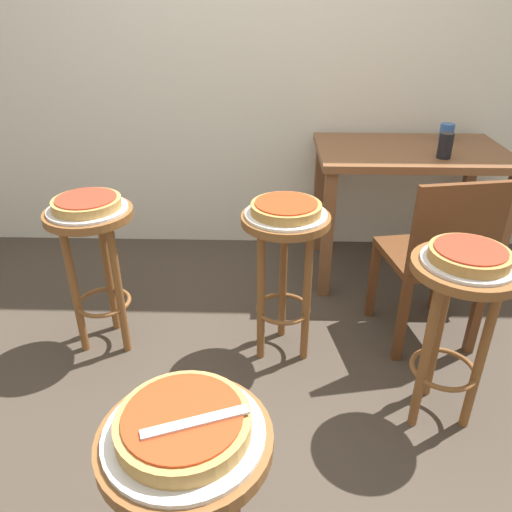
{
  "coord_description": "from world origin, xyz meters",
  "views": [
    {
      "loc": [
        0.08,
        -1.45,
        1.51
      ],
      "look_at": [
        0.03,
        0.2,
        0.62
      ],
      "focal_mm": 34.73,
      "sensor_mm": 36.0,
      "label": 1
    }
  ],
  "objects_px": {
    "stool_foreground": "(190,493)",
    "serving_plate_rear": "(88,209)",
    "stool_rear": "(95,249)",
    "cup_far_edge": "(447,132)",
    "serving_plate_middle": "(468,262)",
    "pizza_rear": "(87,203)",
    "cup_near_edge": "(445,146)",
    "dining_table": "(409,171)",
    "stool_middle": "(457,308)",
    "pizza_leftside": "(286,208)",
    "pizza_foreground": "(183,423)",
    "stool_leftside": "(285,255)",
    "serving_plate_leftside": "(286,214)",
    "pizza_server_knife": "(196,422)",
    "serving_plate_foreground": "(184,433)",
    "wooden_chair": "(437,256)",
    "pizza_middle": "(469,255)"
  },
  "relations": [
    {
      "from": "stool_rear",
      "to": "cup_far_edge",
      "type": "relative_size",
      "value": 7.38
    },
    {
      "from": "stool_middle",
      "to": "serving_plate_leftside",
      "type": "bearing_deg",
      "value": 147.2
    },
    {
      "from": "pizza_foreground",
      "to": "cup_far_edge",
      "type": "bearing_deg",
      "value": 60.94
    },
    {
      "from": "pizza_middle",
      "to": "pizza_server_knife",
      "type": "bearing_deg",
      "value": -136.21
    },
    {
      "from": "stool_leftside",
      "to": "pizza_rear",
      "type": "bearing_deg",
      "value": 177.98
    },
    {
      "from": "pizza_leftside",
      "to": "dining_table",
      "type": "bearing_deg",
      "value": 48.12
    },
    {
      "from": "serving_plate_middle",
      "to": "wooden_chair",
      "type": "distance_m",
      "value": 0.54
    },
    {
      "from": "serving_plate_rear",
      "to": "pizza_rear",
      "type": "height_order",
      "value": "pizza_rear"
    },
    {
      "from": "stool_foreground",
      "to": "pizza_rear",
      "type": "relative_size",
      "value": 2.43
    },
    {
      "from": "wooden_chair",
      "to": "stool_foreground",
      "type": "bearing_deg",
      "value": -126.63
    },
    {
      "from": "cup_near_edge",
      "to": "wooden_chair",
      "type": "bearing_deg",
      "value": -104.14
    },
    {
      "from": "dining_table",
      "to": "cup_near_edge",
      "type": "height_order",
      "value": "cup_near_edge"
    },
    {
      "from": "stool_foreground",
      "to": "pizza_foreground",
      "type": "relative_size",
      "value": 2.46
    },
    {
      "from": "serving_plate_middle",
      "to": "stool_leftside",
      "type": "relative_size",
      "value": 0.45
    },
    {
      "from": "serving_plate_leftside",
      "to": "stool_rear",
      "type": "height_order",
      "value": "serving_plate_leftside"
    },
    {
      "from": "cup_near_edge",
      "to": "cup_far_edge",
      "type": "relative_size",
      "value": 1.36
    },
    {
      "from": "pizza_foreground",
      "to": "wooden_chair",
      "type": "bearing_deg",
      "value": 53.37
    },
    {
      "from": "serving_plate_foreground",
      "to": "dining_table",
      "type": "bearing_deg",
      "value": 64.1
    },
    {
      "from": "pizza_server_knife",
      "to": "wooden_chair",
      "type": "bearing_deg",
      "value": 34.45
    },
    {
      "from": "stool_foreground",
      "to": "serving_plate_foreground",
      "type": "xyz_separation_m",
      "value": [
        0.0,
        0.0,
        0.19
      ]
    },
    {
      "from": "stool_foreground",
      "to": "serving_plate_leftside",
      "type": "relative_size",
      "value": 2.03
    },
    {
      "from": "cup_near_edge",
      "to": "pizza_leftside",
      "type": "bearing_deg",
      "value": -143.25
    },
    {
      "from": "serving_plate_middle",
      "to": "serving_plate_rear",
      "type": "relative_size",
      "value": 0.93
    },
    {
      "from": "cup_near_edge",
      "to": "dining_table",
      "type": "bearing_deg",
      "value": 123.61
    },
    {
      "from": "pizza_foreground",
      "to": "cup_near_edge",
      "type": "bearing_deg",
      "value": 59.11
    },
    {
      "from": "serving_plate_leftside",
      "to": "pizza_leftside",
      "type": "relative_size",
      "value": 1.17
    },
    {
      "from": "cup_near_edge",
      "to": "pizza_server_knife",
      "type": "bearing_deg",
      "value": -119.89
    },
    {
      "from": "pizza_leftside",
      "to": "pizza_foreground",
      "type": "bearing_deg",
      "value": -101.7
    },
    {
      "from": "dining_table",
      "to": "cup_near_edge",
      "type": "xyz_separation_m",
      "value": [
        0.12,
        -0.17,
        0.19
      ]
    },
    {
      "from": "pizza_foreground",
      "to": "serving_plate_leftside",
      "type": "bearing_deg",
      "value": 78.3
    },
    {
      "from": "pizza_foreground",
      "to": "stool_rear",
      "type": "relative_size",
      "value": 0.41
    },
    {
      "from": "pizza_rear",
      "to": "pizza_server_knife",
      "type": "height_order",
      "value": "pizza_server_knife"
    },
    {
      "from": "stool_middle",
      "to": "cup_near_edge",
      "type": "relative_size",
      "value": 5.44
    },
    {
      "from": "dining_table",
      "to": "cup_near_edge",
      "type": "relative_size",
      "value": 8.01
    },
    {
      "from": "pizza_foreground",
      "to": "pizza_server_knife",
      "type": "xyz_separation_m",
      "value": [
        0.03,
        -0.02,
        0.03
      ]
    },
    {
      "from": "serving_plate_leftside",
      "to": "pizza_leftside",
      "type": "xyz_separation_m",
      "value": [
        0.0,
        0.0,
        0.03
      ]
    },
    {
      "from": "serving_plate_leftside",
      "to": "dining_table",
      "type": "height_order",
      "value": "dining_table"
    },
    {
      "from": "pizza_rear",
      "to": "dining_table",
      "type": "relative_size",
      "value": 0.28
    },
    {
      "from": "stool_middle",
      "to": "dining_table",
      "type": "distance_m",
      "value": 1.19
    },
    {
      "from": "wooden_chair",
      "to": "pizza_foreground",
      "type": "bearing_deg",
      "value": -126.63
    },
    {
      "from": "stool_middle",
      "to": "stool_rear",
      "type": "distance_m",
      "value": 1.51
    },
    {
      "from": "stool_foreground",
      "to": "serving_plate_rear",
      "type": "xyz_separation_m",
      "value": [
        -0.6,
        1.19,
        0.19
      ]
    },
    {
      "from": "stool_leftside",
      "to": "pizza_server_knife",
      "type": "bearing_deg",
      "value": -100.1
    },
    {
      "from": "cup_far_edge",
      "to": "pizza_server_knife",
      "type": "height_order",
      "value": "cup_far_edge"
    },
    {
      "from": "serving_plate_middle",
      "to": "stool_rear",
      "type": "xyz_separation_m",
      "value": [
        -1.45,
        0.42,
        -0.19
      ]
    },
    {
      "from": "pizza_middle",
      "to": "dining_table",
      "type": "relative_size",
      "value": 0.26
    },
    {
      "from": "stool_leftside",
      "to": "pizza_rear",
      "type": "relative_size",
      "value": 2.43
    },
    {
      "from": "cup_far_edge",
      "to": "pizza_foreground",
      "type": "bearing_deg",
      "value": -119.06
    },
    {
      "from": "stool_middle",
      "to": "dining_table",
      "type": "bearing_deg",
      "value": 85.42
    },
    {
      "from": "pizza_leftside",
      "to": "cup_near_edge",
      "type": "xyz_separation_m",
      "value": [
        0.82,
        0.61,
        0.09
      ]
    }
  ]
}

